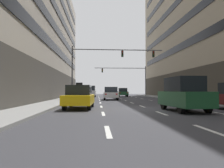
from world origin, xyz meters
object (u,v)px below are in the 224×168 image
at_px(car_driving_1, 123,92).
at_px(taxi_driving_4, 79,97).
at_px(car_driving_2, 91,91).
at_px(pedestrian_0, 178,91).
at_px(traffic_signal_0, 104,60).
at_px(traffic_signal_1, 129,75).
at_px(car_driving_3, 111,93).
at_px(car_driving_0, 184,94).

distance_m(car_driving_1, taxi_driving_4, 28.80).
xyz_separation_m(car_driving_2, pedestrian_0, (12.00, -12.51, 0.06)).
height_order(traffic_signal_0, traffic_signal_1, traffic_signal_0).
bearing_deg(car_driving_2, car_driving_1, 18.91).
distance_m(car_driving_1, car_driving_3, 14.82).
bearing_deg(taxi_driving_4, car_driving_0, -20.13).
bearing_deg(taxi_driving_4, car_driving_3, 77.47).
bearing_deg(car_driving_0, car_driving_3, 101.78).
relative_size(car_driving_2, taxi_driving_4, 1.01).
xyz_separation_m(car_driving_1, taxi_driving_4, (-6.33, -28.09, -0.05)).
relative_size(traffic_signal_0, traffic_signal_1, 1.11).
height_order(car_driving_3, traffic_signal_1, traffic_signal_1).
distance_m(car_driving_2, pedestrian_0, 17.34).
height_order(traffic_signal_0, pedestrian_0, traffic_signal_0).
xyz_separation_m(car_driving_0, taxi_driving_4, (-6.37, 2.33, -0.23)).
xyz_separation_m(car_driving_3, traffic_signal_0, (-0.86, -0.05, 4.42)).
bearing_deg(traffic_signal_0, car_driving_1, 74.01).
distance_m(traffic_signal_0, pedestrian_0, 10.71).
bearing_deg(pedestrian_0, taxi_driving_4, -131.90).
bearing_deg(car_driving_2, traffic_signal_0, -80.27).
xyz_separation_m(taxi_driving_4, traffic_signal_0, (2.17, 13.60, 4.46)).
height_order(car_driving_0, car_driving_1, car_driving_0).
bearing_deg(car_driving_3, car_driving_0, -78.22).
relative_size(car_driving_0, pedestrian_0, 2.57).
relative_size(car_driving_1, traffic_signal_1, 0.43).
bearing_deg(car_driving_3, taxi_driving_4, -102.53).
height_order(car_driving_1, traffic_signal_1, traffic_signal_1).
height_order(car_driving_3, pedestrian_0, pedestrian_0).
relative_size(car_driving_0, traffic_signal_0, 0.36).
bearing_deg(pedestrian_0, car_driving_3, 178.61).
xyz_separation_m(car_driving_0, pedestrian_0, (5.69, 15.76, 0.10)).
height_order(taxi_driving_4, traffic_signal_0, traffic_signal_0).
distance_m(car_driving_0, taxi_driving_4, 6.79).
xyz_separation_m(car_driving_1, traffic_signal_1, (1.65, 2.01, 3.73)).
height_order(car_driving_0, car_driving_3, car_driving_0).
bearing_deg(car_driving_1, car_driving_2, -161.09).
distance_m(traffic_signal_1, pedestrian_0, 17.51).
bearing_deg(car_driving_0, car_driving_2, 102.58).
xyz_separation_m(car_driving_1, car_driving_2, (-6.27, -2.15, 0.20)).
bearing_deg(car_driving_1, pedestrian_0, -68.68).
xyz_separation_m(car_driving_3, traffic_signal_1, (4.94, 16.45, 3.74)).
bearing_deg(car_driving_0, traffic_signal_0, 104.75).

